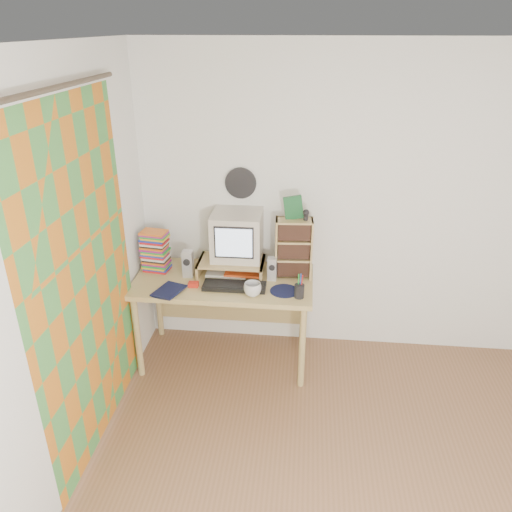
% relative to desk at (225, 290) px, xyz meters
% --- Properties ---
extents(floor, '(3.50, 3.50, 0.00)m').
position_rel_desk_xyz_m(floor, '(1.03, -1.44, -0.62)').
color(floor, brown).
rests_on(floor, ground).
extents(ceiling, '(3.50, 3.50, 0.00)m').
position_rel_desk_xyz_m(ceiling, '(1.03, -1.44, 1.88)').
color(ceiling, white).
rests_on(ceiling, back_wall).
extents(back_wall, '(3.50, 0.00, 3.50)m').
position_rel_desk_xyz_m(back_wall, '(1.03, 0.31, 0.63)').
color(back_wall, white).
rests_on(back_wall, floor).
extents(left_wall, '(0.00, 3.50, 3.50)m').
position_rel_desk_xyz_m(left_wall, '(-0.72, -1.44, 0.63)').
color(left_wall, white).
rests_on(left_wall, floor).
extents(curtain, '(0.00, 2.20, 2.20)m').
position_rel_desk_xyz_m(curtain, '(-0.68, -0.96, 0.53)').
color(curtain, '#C66D1C').
rests_on(curtain, left_wall).
extents(wall_disc, '(0.25, 0.02, 0.25)m').
position_rel_desk_xyz_m(wall_disc, '(0.10, 0.29, 0.81)').
color(wall_disc, black).
rests_on(wall_disc, back_wall).
extents(desk, '(1.40, 0.70, 0.75)m').
position_rel_desk_xyz_m(desk, '(0.00, 0.00, 0.00)').
color(desk, tan).
rests_on(desk, floor).
extents(monitor_riser, '(0.52, 0.30, 0.12)m').
position_rel_desk_xyz_m(monitor_riser, '(0.05, 0.04, 0.23)').
color(monitor_riser, tan).
rests_on(monitor_riser, desk).
extents(crt_monitor, '(0.39, 0.39, 0.37)m').
position_rel_desk_xyz_m(crt_monitor, '(0.09, 0.09, 0.44)').
color(crt_monitor, beige).
rests_on(crt_monitor, monitor_riser).
extents(speaker_left, '(0.08, 0.08, 0.22)m').
position_rel_desk_xyz_m(speaker_left, '(-0.28, -0.03, 0.24)').
color(speaker_left, silver).
rests_on(speaker_left, desk).
extents(speaker_right, '(0.07, 0.07, 0.19)m').
position_rel_desk_xyz_m(speaker_right, '(0.38, -0.02, 0.23)').
color(speaker_right, silver).
rests_on(speaker_right, desk).
extents(keyboard, '(0.48, 0.16, 0.03)m').
position_rel_desk_xyz_m(keyboard, '(0.11, -0.20, 0.15)').
color(keyboard, black).
rests_on(keyboard, desk).
extents(dvd_stack, '(0.21, 0.17, 0.28)m').
position_rel_desk_xyz_m(dvd_stack, '(-0.56, 0.04, 0.27)').
color(dvd_stack, brown).
rests_on(dvd_stack, desk).
extents(cd_rack, '(0.29, 0.17, 0.47)m').
position_rel_desk_xyz_m(cd_rack, '(0.54, 0.06, 0.37)').
color(cd_rack, tan).
rests_on(cd_rack, desk).
extents(mug, '(0.16, 0.16, 0.10)m').
position_rel_desk_xyz_m(mug, '(0.26, -0.29, 0.19)').
color(mug, silver).
rests_on(mug, desk).
extents(diary, '(0.26, 0.22, 0.04)m').
position_rel_desk_xyz_m(diary, '(-0.46, -0.28, 0.16)').
color(diary, black).
rests_on(diary, desk).
extents(mousepad, '(0.22, 0.22, 0.00)m').
position_rel_desk_xyz_m(mousepad, '(0.49, -0.21, 0.14)').
color(mousepad, black).
rests_on(mousepad, desk).
extents(pen_cup, '(0.09, 0.09, 0.15)m').
position_rel_desk_xyz_m(pen_cup, '(0.60, -0.29, 0.21)').
color(pen_cup, black).
rests_on(pen_cup, desk).
extents(papers, '(0.32, 0.24, 0.04)m').
position_rel_desk_xyz_m(papers, '(0.07, 0.05, 0.16)').
color(papers, silver).
rests_on(papers, desk).
extents(red_box, '(0.08, 0.05, 0.04)m').
position_rel_desk_xyz_m(red_box, '(-0.21, -0.21, 0.15)').
color(red_box, red).
rests_on(red_box, desk).
extents(game_box, '(0.14, 0.05, 0.18)m').
position_rel_desk_xyz_m(game_box, '(0.53, 0.08, 0.70)').
color(game_box, '#175127').
rests_on(game_box, cd_rack).
extents(webcam, '(0.06, 0.06, 0.09)m').
position_rel_desk_xyz_m(webcam, '(0.62, 0.06, 0.65)').
color(webcam, black).
rests_on(webcam, cd_rack).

